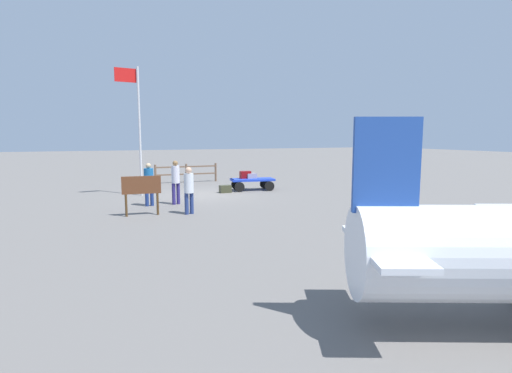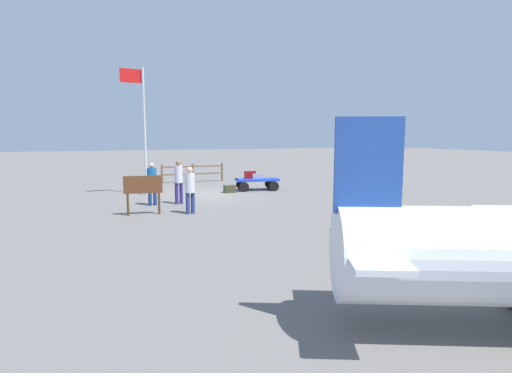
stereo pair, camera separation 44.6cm
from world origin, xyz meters
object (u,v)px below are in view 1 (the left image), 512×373
at_px(worker_supervisor, 149,181).
at_px(flagpole, 137,119).
at_px(signboard, 142,188).
at_px(luggage_cart, 252,182).
at_px(suitcase_olive, 225,189).
at_px(worker_trailing, 176,179).
at_px(suitcase_grey, 245,175).
at_px(suitcase_dark, 251,176).
at_px(worker_lead, 189,187).

distance_m(worker_supervisor, flagpole, 3.89).
bearing_deg(signboard, luggage_cart, -141.92).
distance_m(worker_supervisor, signboard, 1.94).
height_order(suitcase_olive, worker_trailing, worker_trailing).
distance_m(flagpole, signboard, 5.51).
relative_size(suitcase_grey, suitcase_olive, 0.95).
relative_size(suitcase_grey, flagpole, 0.09).
bearing_deg(worker_trailing, worker_supervisor, -0.49).
xyz_separation_m(suitcase_grey, signboard, (5.62, 4.86, 0.18)).
bearing_deg(luggage_cart, suitcase_grey, -43.70).
xyz_separation_m(suitcase_dark, signboard, (5.91, 4.85, 0.24)).
bearing_deg(suitcase_grey, flagpole, -0.35).
bearing_deg(signboard, suitcase_dark, -140.66).
relative_size(suitcase_olive, flagpole, 0.10).
xyz_separation_m(suitcase_grey, flagpole, (5.20, -0.03, 2.69)).
distance_m(suitcase_dark, worker_supervisor, 6.19).
height_order(worker_lead, signboard, worker_lead).
relative_size(suitcase_olive, worker_supervisor, 0.34).
bearing_deg(worker_supervisor, flagpole, -88.75).
height_order(luggage_cart, suitcase_dark, suitcase_dark).
height_order(luggage_cart, suitcase_grey, suitcase_grey).
height_order(luggage_cart, worker_trailing, worker_trailing).
bearing_deg(suitcase_dark, suitcase_olive, 20.70).
height_order(suitcase_olive, worker_lead, worker_lead).
bearing_deg(suitcase_olive, suitcase_grey, -154.61).
relative_size(suitcase_dark, worker_lead, 0.35).
relative_size(suitcase_dark, flagpole, 0.10).
xyz_separation_m(worker_supervisor, flagpole, (0.07, -3.02, 2.46)).
bearing_deg(worker_lead, luggage_cart, -131.24).
height_order(luggage_cart, signboard, signboard).
relative_size(suitcase_dark, signboard, 0.43).
distance_m(worker_lead, signboard, 1.59).
relative_size(worker_supervisor, signboard, 1.23).
bearing_deg(suitcase_grey, worker_trailing, 36.18).
height_order(worker_lead, worker_trailing, worker_trailing).
relative_size(luggage_cart, suitcase_grey, 4.26).
bearing_deg(suitcase_grey, worker_lead, 51.90).
height_order(suitcase_dark, suitcase_olive, suitcase_dark).
height_order(suitcase_dark, flagpole, flagpole).
height_order(worker_trailing, worker_supervisor, worker_trailing).
distance_m(suitcase_dark, worker_lead, 6.77).
distance_m(worker_trailing, worker_supervisor, 1.04).
height_order(suitcase_dark, worker_trailing, worker_trailing).
distance_m(suitcase_olive, worker_supervisor, 4.62).
bearing_deg(signboard, worker_lead, 168.17).
distance_m(worker_lead, worker_trailing, 2.19).
bearing_deg(suitcase_dark, flagpole, -0.45).
distance_m(suitcase_dark, worker_trailing, 5.31).
xyz_separation_m(worker_lead, flagpole, (1.13, -5.22, 2.50)).
xyz_separation_m(luggage_cart, signboard, (5.88, 4.61, 0.52)).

